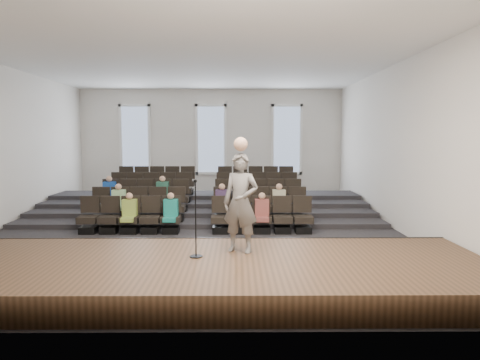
% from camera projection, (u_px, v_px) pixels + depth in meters
% --- Properties ---
extents(ground, '(14.00, 14.00, 0.00)m').
position_uv_depth(ground, '(198.00, 229.00, 13.06)').
color(ground, black).
rests_on(ground, ground).
extents(ceiling, '(12.00, 14.00, 0.02)m').
position_uv_depth(ceiling, '(196.00, 61.00, 12.57)').
color(ceiling, white).
rests_on(ceiling, ground).
extents(wall_back, '(12.00, 0.04, 5.00)m').
position_uv_depth(wall_back, '(211.00, 144.00, 19.80)').
color(wall_back, silver).
rests_on(wall_back, ground).
extents(wall_front, '(12.00, 0.04, 5.00)m').
position_uv_depth(wall_front, '(149.00, 157.00, 5.83)').
color(wall_front, silver).
rests_on(wall_front, ground).
extents(wall_right, '(0.04, 14.00, 5.00)m').
position_uv_depth(wall_right, '(397.00, 147.00, 12.85)').
color(wall_right, silver).
rests_on(wall_right, ground).
extents(stage, '(11.80, 3.60, 0.50)m').
position_uv_depth(stage, '(173.00, 273.00, 7.96)').
color(stage, '#4F3521').
rests_on(stage, ground).
extents(stage_lip, '(11.80, 0.06, 0.52)m').
position_uv_depth(stage_lip, '(184.00, 249.00, 9.72)').
color(stage_lip, black).
rests_on(stage_lip, ground).
extents(risers, '(11.80, 4.80, 0.60)m').
position_uv_depth(risers, '(205.00, 206.00, 16.19)').
color(risers, black).
rests_on(risers, ground).
extents(seating_rows, '(6.80, 4.70, 1.67)m').
position_uv_depth(seating_rows, '(202.00, 200.00, 14.52)').
color(seating_rows, black).
rests_on(seating_rows, ground).
extents(windows, '(8.44, 0.10, 3.24)m').
position_uv_depth(windows, '(211.00, 139.00, 19.71)').
color(windows, white).
rests_on(windows, wall_back).
extents(audience, '(6.05, 2.64, 1.10)m').
position_uv_depth(audience, '(188.00, 200.00, 13.42)').
color(audience, '#91AC45').
rests_on(audience, seating_rows).
extents(speaker, '(0.84, 0.70, 1.97)m').
position_uv_depth(speaker, '(241.00, 203.00, 8.45)').
color(speaker, slate).
rests_on(speaker, stage).
extents(mic_stand, '(0.25, 0.25, 1.49)m').
position_uv_depth(mic_stand, '(196.00, 234.00, 8.12)').
color(mic_stand, black).
rests_on(mic_stand, stage).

